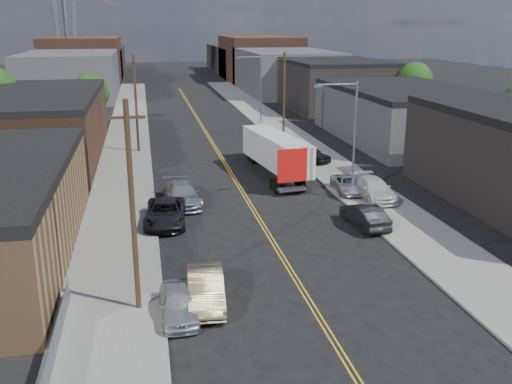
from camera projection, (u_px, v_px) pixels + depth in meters
name	position (u px, v px, depth m)	size (l,w,h in m)	color
ground	(202.00, 125.00, 75.62)	(260.00, 260.00, 0.00)	black
centerline	(216.00, 149.00, 61.52)	(0.32, 120.00, 0.01)	gold
sidewalk_left	(126.00, 152.00, 59.74)	(5.00, 140.00, 0.15)	slate
sidewalk_right	(301.00, 145.00, 63.26)	(5.00, 140.00, 0.15)	slate
warehouse_brown	(36.00, 126.00, 56.30)	(12.00, 26.00, 6.60)	#482A1D
industrial_right_b	(404.00, 113.00, 65.67)	(14.00, 24.00, 6.10)	#3D3D40
industrial_right_c	(332.00, 84.00, 89.90)	(14.00, 22.00, 7.60)	black
skyline_left_a	(72.00, 75.00, 103.68)	(16.00, 30.00, 8.00)	#3D3D40
skyline_right_a	(285.00, 71.00, 111.10)	(16.00, 30.00, 8.00)	#3D3D40
skyline_left_b	(84.00, 60.00, 126.90)	(16.00, 26.00, 10.00)	#482A1D
skyline_right_b	(259.00, 58.00, 134.32)	(16.00, 26.00, 10.00)	#482A1D
skyline_left_c	(91.00, 62.00, 146.13)	(16.00, 40.00, 7.00)	black
skyline_right_c	(245.00, 60.00, 153.55)	(16.00, 40.00, 7.00)	black
streetlight_near	(350.00, 131.00, 42.60)	(3.39, 0.25, 9.00)	gray
streetlight_far	(258.00, 84.00, 75.51)	(3.39, 0.25, 9.00)	gray
utility_pole_left_near	(132.00, 207.00, 25.62)	(1.60, 0.26, 10.00)	black
utility_pole_left_far	(136.00, 103.00, 58.53)	(1.60, 0.26, 10.00)	black
utility_pole_right	(284.00, 96.00, 64.39)	(1.60, 0.26, 10.00)	black
tree_left_far	(92.00, 91.00, 73.61)	(4.35, 4.20, 6.97)	black
tree_right_far	(415.00, 82.00, 79.72)	(4.85, 4.76, 7.91)	black
semi_truck	(272.00, 150.00, 51.03)	(3.94, 14.65, 3.76)	silver
car_left_a	(178.00, 304.00, 26.20)	(1.68, 4.17, 1.42)	silver
car_left_b	(206.00, 289.00, 27.45)	(1.71, 4.91, 1.62)	#827755
car_left_c	(165.00, 213.00, 38.40)	(2.65, 5.76, 1.60)	black
car_left_d	(182.00, 194.00, 42.49)	(2.30, 5.66, 1.64)	#959899
car_right_oncoming	(365.00, 216.00, 37.91)	(1.61, 4.63, 1.52)	black
car_right_lot_a	(348.00, 184.00, 45.28)	(2.10, 4.56, 1.27)	#B0B4B5
car_right_lot_b	(374.00, 189.00, 43.49)	(2.18, 5.37, 1.56)	silver
car_right_lot_c	(311.00, 154.00, 55.20)	(1.76, 4.38, 1.49)	black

